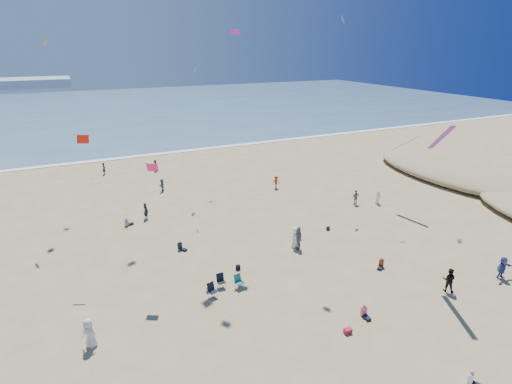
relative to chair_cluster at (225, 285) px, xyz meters
name	(u,v)px	position (x,y,z in m)	size (l,w,h in m)	color
ground	(286,354)	(0.86, -6.94, -0.50)	(220.00, 220.00, 0.00)	tan
ocean	(103,110)	(0.86, 88.06, -0.47)	(220.00, 100.00, 0.06)	#476B84
surf_line	(138,156)	(0.86, 38.06, -0.46)	(220.00, 1.20, 0.08)	white
standing_flyers	(281,232)	(6.98, 4.86, 0.34)	(29.74, 43.14, 1.95)	gray
seated_group	(280,272)	(4.21, -0.07, -0.08)	(17.19, 27.09, 0.84)	white
chair_cluster	(225,285)	(0.00, 0.00, 0.00)	(2.72, 1.48, 1.00)	black
white_tote	(209,289)	(-0.99, 0.42, -0.30)	(0.35, 0.20, 0.40)	silver
black_backpack	(238,267)	(1.89, 2.13, -0.31)	(0.30, 0.22, 0.38)	black
cooler	(348,331)	(4.92, -7.04, -0.35)	(0.45, 0.30, 0.30)	#B81A30
navy_bag	(328,228)	(11.89, 4.85, -0.33)	(0.28, 0.18, 0.34)	black
kites_aloft	(320,60)	(10.33, 5.25, 14.13)	(48.14, 41.21, 29.14)	purple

